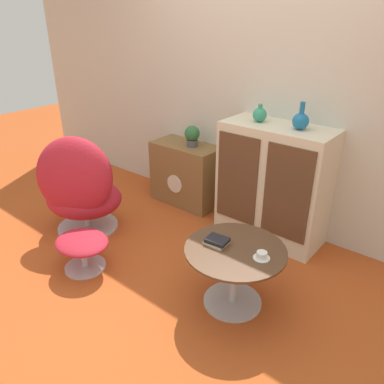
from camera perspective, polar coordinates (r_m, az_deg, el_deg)
ground_plane at (r=2.93m, az=-5.09°, el=-13.01°), size 12.00×12.00×0.00m
wall_back at (r=3.41m, az=10.51°, el=16.34°), size 6.40×0.06×2.60m
sideboard at (r=3.27m, az=12.24°, el=1.27°), size 0.91×0.44×1.01m
tv_console at (r=3.89m, az=-0.89°, el=2.79°), size 0.71×0.37×0.64m
egg_chair at (r=3.43m, az=-16.74°, el=0.48°), size 0.90×0.88×0.94m
ottoman at (r=3.03m, az=-16.36°, el=-7.82°), size 0.44×0.38×0.28m
coffee_table at (r=2.55m, az=6.48°, el=-11.15°), size 0.67×0.67×0.45m
vase_leftmost at (r=3.17m, az=10.28°, el=11.53°), size 0.12×0.12×0.15m
vase_inner_left at (r=3.02m, az=16.23°, el=10.41°), size 0.13×0.13×0.21m
potted_plant at (r=3.69m, az=0.02°, el=8.64°), size 0.15×0.15×0.20m
teacup at (r=2.39m, az=10.57°, el=-9.55°), size 0.11×0.11×0.05m
book_stack at (r=2.49m, az=3.80°, el=-7.48°), size 0.16×0.13×0.04m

